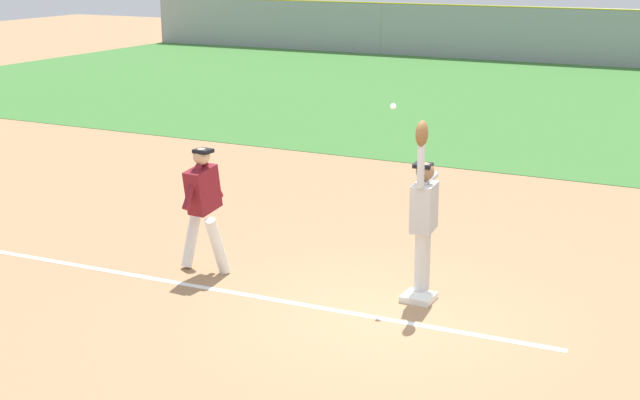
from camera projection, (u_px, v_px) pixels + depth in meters
ground_plane at (383, 313)px, 11.04m from camera, size 78.62×78.62×0.00m
outfield_grass at (620, 107)px, 25.50m from camera, size 44.82×18.40×0.01m
chalk_foul_line at (119, 272)px, 12.41m from camera, size 12.00×0.55×0.01m
first_base at (419, 297)px, 11.43m from camera, size 0.39×0.39×0.08m
fielder at (424, 210)px, 11.34m from camera, size 0.31×0.90×2.28m
runner at (203, 201)px, 12.22m from camera, size 0.73×0.84×1.72m
baseball at (393, 106)px, 11.24m from camera, size 0.07×0.07×0.07m
parked_car_black at (556, 38)px, 38.01m from camera, size 4.43×2.18×1.25m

